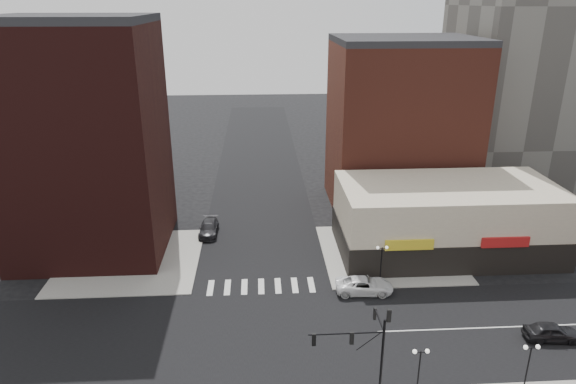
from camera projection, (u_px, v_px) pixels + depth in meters
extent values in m
plane|color=black|center=(263.00, 336.00, 44.23)|extent=(240.00, 240.00, 0.00)
cube|color=black|center=(263.00, 336.00, 44.23)|extent=(200.00, 14.00, 0.02)
cube|color=black|center=(263.00, 336.00, 44.23)|extent=(14.00, 200.00, 0.02)
cube|color=gray|center=(131.00, 260.00, 56.94)|extent=(15.00, 15.00, 0.12)
cube|color=gray|center=(388.00, 253.00, 58.57)|extent=(15.00, 15.00, 0.12)
cube|color=black|center=(85.00, 143.00, 56.04)|extent=(16.00, 15.00, 25.00)
cube|color=black|center=(32.00, 160.00, 72.08)|extent=(20.00, 18.00, 12.00)
cube|color=maroon|center=(400.00, 128.00, 68.97)|extent=(18.00, 15.00, 22.00)
cube|color=beige|center=(446.00, 218.00, 58.01)|extent=(24.00, 12.00, 8.00)
cube|color=black|center=(444.00, 237.00, 58.82)|extent=(24.20, 12.20, 3.40)
cylinder|color=black|center=(382.00, 362.00, 35.80)|extent=(0.18, 0.18, 7.00)
cylinder|color=black|center=(346.00, 333.00, 34.77)|extent=(5.20, 0.11, 0.11)
cylinder|color=black|center=(369.00, 341.00, 35.11)|extent=(1.72, 0.06, 1.46)
cylinder|color=black|center=(379.00, 319.00, 36.32)|extent=(0.11, 3.00, 0.11)
cube|color=black|center=(314.00, 340.00, 34.79)|extent=(0.28, 0.18, 0.95)
sphere|color=red|center=(314.00, 336.00, 34.68)|extent=(0.16, 0.16, 0.16)
cube|color=black|center=(352.00, 338.00, 34.94)|extent=(0.28, 0.18, 0.95)
sphere|color=red|center=(352.00, 334.00, 34.83)|extent=(0.16, 0.16, 0.16)
cube|color=black|center=(375.00, 313.00, 37.67)|extent=(0.18, 0.28, 0.95)
sphere|color=red|center=(375.00, 310.00, 37.57)|extent=(0.16, 0.16, 0.16)
cube|color=black|center=(389.00, 316.00, 34.47)|extent=(0.28, 0.18, 0.95)
sphere|color=red|center=(389.00, 312.00, 34.37)|extent=(0.16, 0.16, 0.16)
cylinder|color=black|center=(418.00, 374.00, 36.63)|extent=(0.11, 0.11, 4.00)
cylinder|color=black|center=(421.00, 353.00, 35.96)|extent=(0.90, 0.06, 0.06)
sphere|color=white|center=(415.00, 352.00, 35.90)|extent=(0.32, 0.32, 0.32)
sphere|color=white|center=(427.00, 351.00, 35.95)|extent=(0.32, 0.32, 0.32)
cylinder|color=black|center=(527.00, 370.00, 37.08)|extent=(0.11, 0.11, 4.00)
cylinder|color=black|center=(532.00, 348.00, 36.41)|extent=(0.90, 0.06, 0.06)
sphere|color=white|center=(526.00, 347.00, 36.35)|extent=(0.32, 0.32, 0.32)
sphere|color=white|center=(538.00, 347.00, 36.40)|extent=(0.32, 0.32, 0.32)
cylinder|color=black|center=(381.00, 265.00, 51.63)|extent=(0.11, 0.11, 4.00)
cylinder|color=black|center=(382.00, 248.00, 50.96)|extent=(0.90, 0.06, 0.06)
sphere|color=white|center=(378.00, 248.00, 50.90)|extent=(0.32, 0.32, 0.32)
sphere|color=white|center=(387.00, 247.00, 50.95)|extent=(0.32, 0.32, 0.32)
imported|color=white|center=(364.00, 285.00, 50.59)|extent=(5.83, 2.95, 1.58)
imported|color=black|center=(552.00, 332.00, 43.53)|extent=(4.71, 2.21, 1.56)
imported|color=black|center=(209.00, 228.00, 63.25)|extent=(2.32, 5.40, 1.55)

